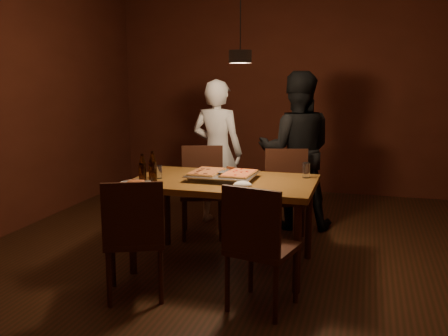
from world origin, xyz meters
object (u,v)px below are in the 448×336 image
(beer_bottle_b, at_px, (153,167))
(beer_bottle_a, at_px, (142,168))
(chair_near_right, at_px, (258,237))
(plate_slice, at_px, (136,183))
(diner_white, at_px, (217,152))
(pizza_tray, at_px, (223,176))
(dining_table, at_px, (224,188))
(chair_far_right, at_px, (287,187))
(pendant_lamp, at_px, (240,55))
(diner_dark, at_px, (296,151))
(chair_near_left, at_px, (134,229))
(chair_far_left, at_px, (202,182))

(beer_bottle_b, bearing_deg, beer_bottle_a, -153.50)
(chair_near_right, height_order, beer_bottle_b, beer_bottle_b)
(plate_slice, bearing_deg, diner_white, 82.70)
(beer_bottle_b, bearing_deg, pizza_tray, 26.54)
(dining_table, distance_m, beer_bottle_b, 0.62)
(chair_far_right, bearing_deg, diner_white, -40.40)
(diner_white, xyz_separation_m, pendant_lamp, (0.56, -1.23, 0.98))
(beer_bottle_b, bearing_deg, diner_dark, 58.35)
(dining_table, height_order, chair_near_left, chair_near_left)
(dining_table, xyz_separation_m, chair_near_right, (0.45, -0.75, -0.14))
(beer_bottle_b, bearing_deg, chair_near_left, -79.74)
(chair_far_left, distance_m, diner_white, 0.49)
(diner_white, bearing_deg, diner_dark, -167.48)
(beer_bottle_a, bearing_deg, plate_slice, -108.56)
(chair_near_left, xyz_separation_m, pendant_lamp, (0.56, 0.81, 1.22))
(chair_far_left, xyz_separation_m, diner_white, (0.03, 0.42, 0.24))
(chair_near_left, xyz_separation_m, plate_slice, (-0.20, 0.46, 0.22))
(chair_far_left, height_order, chair_near_right, same)
(chair_far_left, bearing_deg, beer_bottle_b, 67.94)
(chair_far_right, relative_size, diner_white, 0.33)
(plate_slice, bearing_deg, beer_bottle_b, 48.70)
(beer_bottle_b, height_order, diner_white, diner_white)
(chair_far_left, relative_size, beer_bottle_b, 2.09)
(chair_far_right, bearing_deg, diner_dark, -106.22)
(chair_far_left, distance_m, diner_dark, 1.04)
(diner_dark, relative_size, pendant_lamp, 1.50)
(chair_far_left, bearing_deg, chair_near_right, 102.33)
(chair_far_right, height_order, pizza_tray, chair_far_right)
(chair_near_right, relative_size, pendant_lamp, 0.46)
(dining_table, distance_m, pendant_lamp, 1.09)
(pendant_lamp, bearing_deg, beer_bottle_b, -160.68)
(chair_far_right, relative_size, pendant_lamp, 0.47)
(chair_far_left, distance_m, pendant_lamp, 1.58)
(chair_near_left, bearing_deg, chair_near_right, -20.06)
(beer_bottle_a, distance_m, beer_bottle_b, 0.08)
(chair_far_right, bearing_deg, beer_bottle_a, 32.93)
(chair_far_left, relative_size, chair_near_right, 1.05)
(beer_bottle_b, bearing_deg, chair_far_left, 86.04)
(chair_far_left, xyz_separation_m, chair_near_right, (0.91, -1.56, 0.00))
(chair_near_right, bearing_deg, beer_bottle_b, 165.97)
(pizza_tray, xyz_separation_m, diner_white, (-0.41, 1.20, 0.01))
(dining_table, distance_m, diner_white, 1.30)
(chair_far_right, height_order, beer_bottle_b, beer_bottle_b)
(dining_table, bearing_deg, diner_dark, 72.31)
(beer_bottle_a, xyz_separation_m, pendant_lamp, (0.74, 0.27, 0.89))
(diner_dark, bearing_deg, plate_slice, 48.12)
(chair_far_right, distance_m, pizza_tray, 0.93)
(chair_near_right, bearing_deg, pizza_tray, 134.88)
(pizza_tray, bearing_deg, pendant_lamp, -12.39)
(dining_table, bearing_deg, chair_near_left, -117.84)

